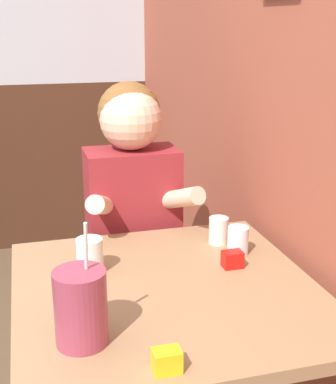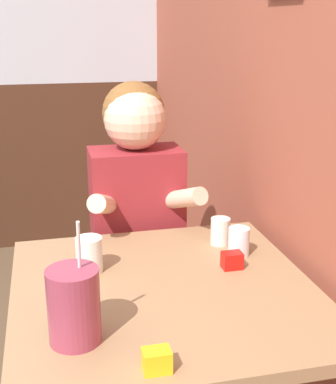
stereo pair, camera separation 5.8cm
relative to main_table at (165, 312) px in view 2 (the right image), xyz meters
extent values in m
cube|color=#9E4C38|center=(0.49, 0.96, 0.66)|extent=(0.06, 4.57, 2.70)
cube|color=#93704C|center=(0.00, 0.00, 0.06)|extent=(0.84, 0.85, 0.04)
cylinder|color=black|center=(-0.38, 0.39, -0.33)|extent=(0.04, 0.04, 0.73)
cylinder|color=black|center=(0.38, 0.39, -0.33)|extent=(0.04, 0.04, 0.73)
cube|color=maroon|center=(0.02, 0.58, -0.45)|extent=(0.31, 0.20, 0.48)
cube|color=maroon|center=(0.02, 0.58, 0.06)|extent=(0.34, 0.20, 0.56)
sphere|color=brown|center=(0.02, 0.61, 0.47)|extent=(0.23, 0.23, 0.23)
sphere|color=beige|center=(0.02, 0.58, 0.45)|extent=(0.22, 0.22, 0.22)
cylinder|color=beige|center=(-0.11, 0.44, 0.18)|extent=(0.14, 0.27, 0.15)
cylinder|color=beige|center=(0.16, 0.44, 0.18)|extent=(0.14, 0.27, 0.15)
cylinder|color=#99384C|center=(-0.26, -0.21, 0.17)|extent=(0.12, 0.12, 0.18)
cylinder|color=white|center=(-0.24, -0.21, 0.31)|extent=(0.01, 0.04, 0.14)
cylinder|color=silver|center=(0.28, 0.16, 0.12)|extent=(0.07, 0.07, 0.09)
cylinder|color=silver|center=(-0.19, 0.15, 0.13)|extent=(0.08, 0.08, 0.11)
cylinder|color=silver|center=(0.25, 0.26, 0.12)|extent=(0.07, 0.07, 0.09)
cube|color=#B7140F|center=(0.22, 0.07, 0.10)|extent=(0.06, 0.04, 0.05)
cube|color=yellow|center=(-0.10, -0.36, 0.10)|extent=(0.06, 0.04, 0.05)
camera|label=1|loc=(-0.35, -1.29, 0.78)|focal=50.00mm
camera|label=2|loc=(-0.29, -1.30, 0.78)|focal=50.00mm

